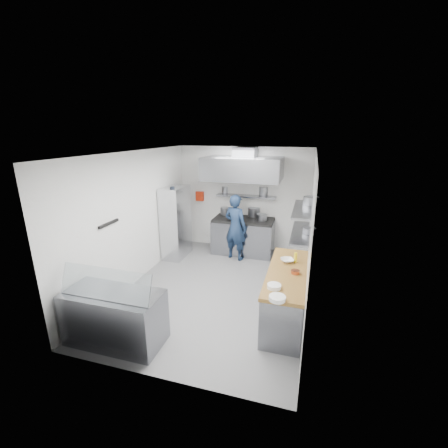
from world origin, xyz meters
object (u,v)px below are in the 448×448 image
(display_case, at_px, (115,317))
(chef, at_px, (235,227))
(gas_range, at_px, (243,237))
(wire_rack, at_px, (176,222))

(display_case, bearing_deg, chef, 74.74)
(chef, distance_m, display_case, 3.81)
(gas_range, height_order, wire_rack, wire_rack)
(chef, bearing_deg, display_case, 93.29)
(gas_range, relative_size, display_case, 1.07)
(gas_range, xyz_separation_m, display_case, (-1.10, -4.10, -0.03))
(chef, relative_size, display_case, 1.13)
(chef, bearing_deg, gas_range, -84.46)
(gas_range, relative_size, wire_rack, 0.86)
(chef, xyz_separation_m, display_case, (-1.00, -3.65, -0.42))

